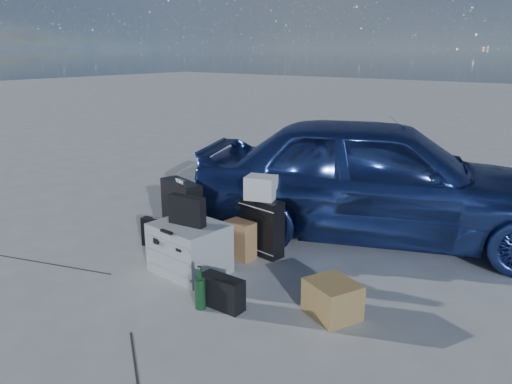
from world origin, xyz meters
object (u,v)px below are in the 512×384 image
car (380,178)px  duffel_bag (216,220)px  cardboard_box (332,299)px  pelican_case (190,248)px  briefcase (159,234)px  suitcase_left (182,214)px  suitcase_right (261,226)px  green_bottle (200,288)px

car → duffel_bag: size_ratio=5.04×
car → cardboard_box: 1.88m
pelican_case → briefcase: size_ratio=1.62×
briefcase → cardboard_box: size_ratio=1.05×
suitcase_left → suitcase_right: suitcase_left is taller
green_bottle → suitcase_left: bearing=141.1°
cardboard_box → green_bottle: 1.01m
suitcase_left → green_bottle: (1.05, -0.85, -0.17)m
duffel_bag → suitcase_left: bearing=-122.4°
briefcase → suitcase_left: suitcase_left is taller
briefcase → duffel_bag: 0.63m
cardboard_box → green_bottle: size_ratio=1.09×
pelican_case → green_bottle: size_ratio=1.84×
pelican_case → briefcase: (-0.65, 0.21, -0.08)m
pelican_case → duffel_bag: size_ratio=0.82×
duffel_bag → pelican_case: bearing=-77.0°
briefcase → cardboard_box: briefcase is taller
car → cardboard_box: (0.44, -1.76, -0.51)m
duffel_bag → green_bottle: bearing=-65.6°
car → briefcase: car is taller
suitcase_right → cardboard_box: bearing=-22.1°
suitcase_right → duffel_bag: (-0.64, 0.06, -0.09)m
pelican_case → duffel_bag: 0.86m
briefcase → car: bearing=35.2°
suitcase_right → car: bearing=64.7°
suitcase_left → cardboard_box: size_ratio=1.85×
suitcase_left → duffel_bag: bearing=84.6°
cardboard_box → green_bottle: (-0.87, -0.52, 0.03)m
duffel_bag → cardboard_box: bearing=-33.9°
briefcase → suitcase_right: bearing=19.1°
suitcase_right → green_bottle: (0.28, -1.16, -0.11)m
suitcase_right → duffel_bag: size_ratio=0.74×
pelican_case → suitcase_left: (-0.50, 0.41, 0.11)m
suitcase_left → duffel_bag: (0.13, 0.37, -0.15)m
pelican_case → suitcase_right: bearing=73.5°
cardboard_box → briefcase: bearing=176.5°
car → duffel_bag: car is taller
green_bottle → pelican_case: bearing=141.2°
car → suitcase_right: (-0.71, -1.12, -0.37)m
pelican_case → suitcase_left: bearing=144.9°
car → green_bottle: bearing=146.8°
briefcase → green_bottle: (1.19, -0.65, 0.02)m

